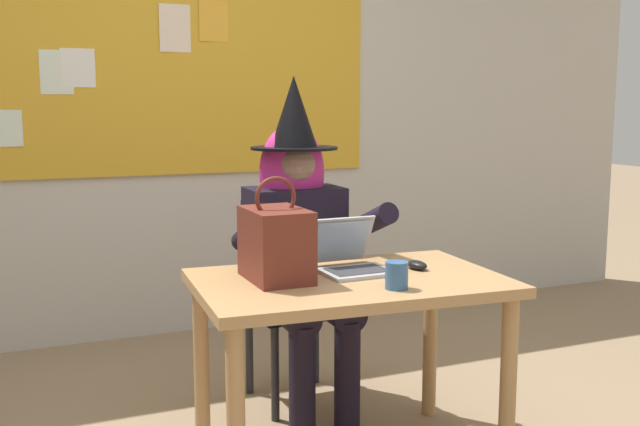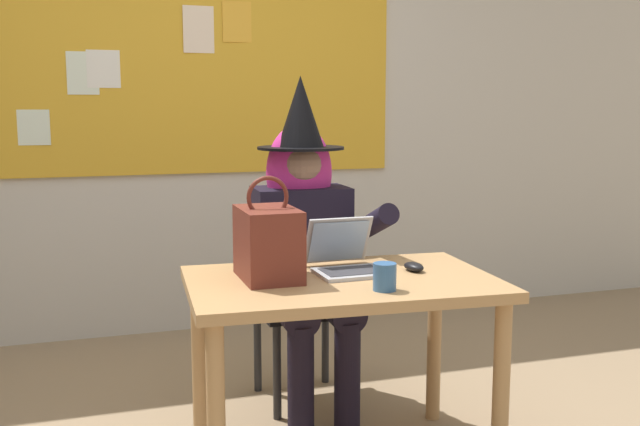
# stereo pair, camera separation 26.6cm
# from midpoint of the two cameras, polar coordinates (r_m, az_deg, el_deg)

# --- Properties ---
(wall_back_bulletin) EXTENTS (6.69, 2.10, 2.71)m
(wall_back_bulletin) POSITION_cam_midpoint_polar(r_m,az_deg,el_deg) (4.43, -13.22, 8.37)
(wall_back_bulletin) COLOR beige
(wall_back_bulletin) RESTS_ON ground
(desk_main) EXTENTS (1.16, 0.79, 0.72)m
(desk_main) POSITION_cam_midpoint_polar(r_m,az_deg,el_deg) (2.75, -0.54, -7.15)
(desk_main) COLOR tan
(desk_main) RESTS_ON ground
(chair_at_desk) EXTENTS (0.43, 0.43, 0.92)m
(chair_at_desk) POSITION_cam_midpoint_polar(r_m,az_deg,el_deg) (3.44, -4.58, -5.71)
(chair_at_desk) COLOR black
(chair_at_desk) RESTS_ON ground
(person_costumed) EXTENTS (0.61, 0.67, 1.48)m
(person_costumed) POSITION_cam_midpoint_polar(r_m,az_deg,el_deg) (3.26, -3.96, -1.24)
(person_costumed) COLOR black
(person_costumed) RESTS_ON ground
(laptop) EXTENTS (0.27, 0.31, 0.20)m
(laptop) POSITION_cam_midpoint_polar(r_m,az_deg,el_deg) (2.82, -0.32, -3.60)
(laptop) COLOR #B7B7BC
(laptop) RESTS_ON desk_main
(computer_mouse) EXTENTS (0.07, 0.11, 0.03)m
(computer_mouse) POSITION_cam_midpoint_polar(r_m,az_deg,el_deg) (2.87, 4.84, -4.03)
(computer_mouse) COLOR black
(computer_mouse) RESTS_ON desk_main
(handbag) EXTENTS (0.20, 0.30, 0.38)m
(handbag) POSITION_cam_midpoint_polar(r_m,az_deg,el_deg) (2.68, -6.26, -2.37)
(handbag) COLOR maroon
(handbag) RESTS_ON desk_main
(coffee_mug) EXTENTS (0.08, 0.08, 0.09)m
(coffee_mug) POSITION_cam_midpoint_polar(r_m,az_deg,el_deg) (2.55, 2.96, -4.85)
(coffee_mug) COLOR #336099
(coffee_mug) RESTS_ON desk_main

